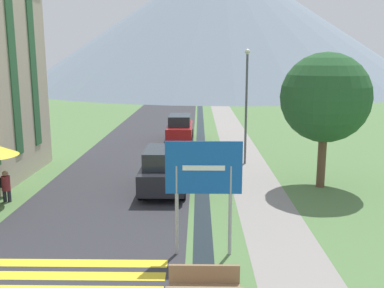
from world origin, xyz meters
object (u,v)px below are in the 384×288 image
at_px(cafe_chair_far_right, 1,185).
at_px(streetlamp, 246,98).
at_px(person_seated_near, 6,185).
at_px(tree_by_path, 325,98).
at_px(parked_car_near, 164,169).
at_px(parked_car_far, 180,128).
at_px(road_sign, 204,178).

xyz_separation_m(cafe_chair_far_right, streetlamp, (10.40, 5.87, 2.98)).
xyz_separation_m(person_seated_near, streetlamp, (9.94, 6.43, 2.80)).
bearing_deg(tree_by_path, parked_car_near, -175.28).
bearing_deg(tree_by_path, streetlamp, 124.28).
height_order(parked_car_far, tree_by_path, tree_by_path).
relative_size(parked_car_far, person_seated_near, 3.60).
bearing_deg(parked_car_near, person_seated_near, -164.29).
bearing_deg(cafe_chair_far_right, tree_by_path, 7.13).
xyz_separation_m(parked_car_far, tree_by_path, (6.60, -10.49, 2.97)).
distance_m(streetlamp, tree_by_path, 5.08).
distance_m(cafe_chair_far_right, tree_by_path, 13.77).
bearing_deg(streetlamp, parked_car_far, 120.75).
bearing_deg(road_sign, cafe_chair_far_right, 148.13).
height_order(road_sign, streetlamp, streetlamp).
relative_size(parked_car_near, cafe_chair_far_right, 5.12).
bearing_deg(parked_car_near, tree_by_path, 4.72).
relative_size(parked_car_near, tree_by_path, 0.75).
bearing_deg(parked_car_far, parked_car_near, -90.91).
xyz_separation_m(road_sign, tree_by_path, (5.18, 6.70, 1.64)).
bearing_deg(person_seated_near, streetlamp, 32.91).
distance_m(parked_car_near, parked_car_far, 11.05).
bearing_deg(cafe_chair_far_right, streetlamp, 29.33).
bearing_deg(parked_car_far, road_sign, -85.27).
distance_m(person_seated_near, streetlamp, 12.17).
relative_size(road_sign, tree_by_path, 0.57).
bearing_deg(road_sign, streetlamp, 77.91).
distance_m(parked_car_near, streetlamp, 6.68).
relative_size(parked_car_near, person_seated_near, 3.48).
xyz_separation_m(parked_car_near, tree_by_path, (6.78, 0.56, 2.97)).
height_order(person_seated_near, tree_by_path, tree_by_path).
relative_size(parked_car_far, cafe_chair_far_right, 5.29).
relative_size(road_sign, cafe_chair_far_right, 3.86).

